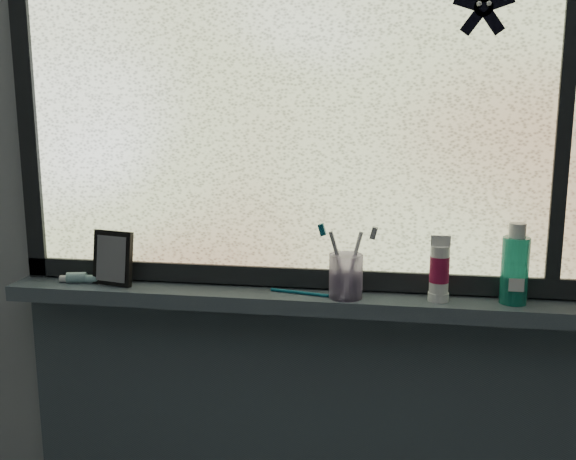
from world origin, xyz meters
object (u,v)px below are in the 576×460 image
(vanity_mirror, at_px, (113,258))
(cream_tube, at_px, (440,266))
(toothbrush_cup, at_px, (346,276))
(mouthwash_bottle, at_px, (515,264))

(vanity_mirror, distance_m, cream_tube, 0.86)
(vanity_mirror, xyz_separation_m, cream_tube, (0.86, -0.01, 0.01))
(toothbrush_cup, height_order, cream_tube, cream_tube)
(vanity_mirror, xyz_separation_m, toothbrush_cup, (0.63, -0.02, -0.02))
(vanity_mirror, relative_size, toothbrush_cup, 1.32)
(vanity_mirror, relative_size, mouthwash_bottle, 0.90)
(mouthwash_bottle, relative_size, cream_tube, 1.39)
(vanity_mirror, xyz_separation_m, mouthwash_bottle, (1.03, 0.00, 0.03))
(vanity_mirror, bearing_deg, mouthwash_bottle, 13.00)
(vanity_mirror, bearing_deg, cream_tube, 12.35)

